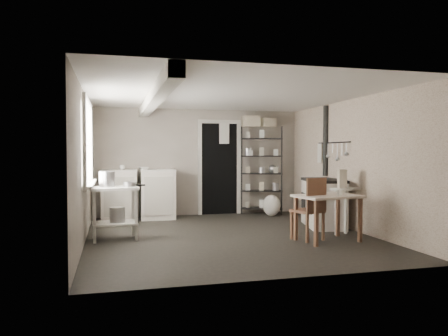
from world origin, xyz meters
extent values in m
plane|color=black|center=(0.00, 0.00, 0.00)|extent=(5.00, 5.00, 0.00)
plane|color=silver|center=(0.00, 0.00, 2.30)|extent=(5.00, 5.00, 0.00)
cube|color=#A09689|center=(0.00, 2.50, 1.15)|extent=(4.50, 0.02, 2.30)
cube|color=#A09689|center=(0.00, -2.50, 1.15)|extent=(4.50, 0.02, 2.30)
cube|color=#A09689|center=(-2.25, 0.00, 1.15)|extent=(0.02, 5.00, 2.30)
cube|color=#A09689|center=(2.25, 0.00, 1.15)|extent=(0.02, 5.00, 2.30)
cylinder|color=#B3B2B5|center=(-1.92, 0.17, 0.94)|extent=(0.25, 0.25, 0.26)
cylinder|color=#B3B2B5|center=(-1.58, 0.10, 0.85)|extent=(0.22, 0.22, 0.11)
cylinder|color=#B3B2B5|center=(-1.77, 0.09, 0.39)|extent=(0.24, 0.24, 0.25)
imported|color=white|center=(-1.22, 2.08, 0.95)|extent=(0.31, 0.31, 0.07)
imported|color=white|center=(-1.64, 2.13, 0.97)|extent=(0.14, 0.14, 0.09)
imported|color=white|center=(1.13, 2.35, 1.36)|extent=(0.08, 0.08, 0.17)
cube|color=beige|center=(1.14, 2.34, 2.01)|extent=(0.36, 0.32, 0.24)
cube|color=beige|center=(1.51, 2.28, 1.99)|extent=(0.32, 0.30, 0.19)
cube|color=beige|center=(1.88, -0.31, 1.01)|extent=(0.18, 0.24, 0.31)
imported|color=white|center=(1.52, -0.90, 0.80)|extent=(0.10, 0.10, 0.09)
ellipsoid|color=silver|center=(1.46, 1.89, 0.24)|extent=(0.47, 0.43, 0.46)
cylinder|color=white|center=(1.64, 0.04, 0.07)|extent=(0.17, 0.17, 0.16)
camera|label=1|loc=(-1.83, -6.86, 1.37)|focal=35.00mm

